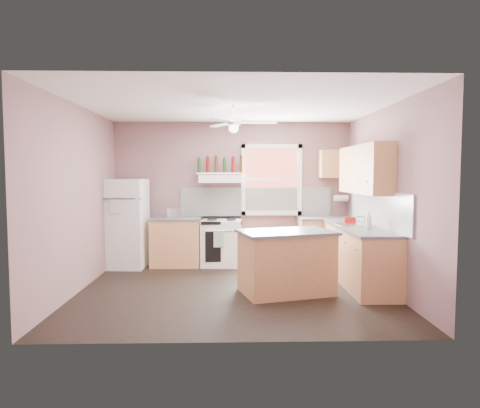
{
  "coord_description": "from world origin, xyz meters",
  "views": [
    {
      "loc": [
        -0.07,
        -6.23,
        1.71
      ],
      "look_at": [
        0.1,
        0.3,
        1.25
      ],
      "focal_mm": 32.0,
      "sensor_mm": 36.0,
      "label": 1
    }
  ],
  "objects_px": {
    "cart": "(261,249)",
    "toaster": "(176,213)",
    "refrigerator": "(127,223)",
    "stove": "(222,242)",
    "island": "(286,263)"
  },
  "relations": [
    {
      "from": "refrigerator",
      "to": "toaster",
      "type": "xyz_separation_m",
      "value": [
        0.89,
        0.12,
        0.18
      ]
    },
    {
      "from": "refrigerator",
      "to": "island",
      "type": "bearing_deg",
      "value": -28.86
    },
    {
      "from": "island",
      "to": "toaster",
      "type": "bearing_deg",
      "value": 118.62
    },
    {
      "from": "stove",
      "to": "island",
      "type": "xyz_separation_m",
      "value": [
        0.96,
        -1.9,
        0.0
      ]
    },
    {
      "from": "toaster",
      "to": "stove",
      "type": "distance_m",
      "value": 1.02
    },
    {
      "from": "cart",
      "to": "stove",
      "type": "bearing_deg",
      "value": -170.79
    },
    {
      "from": "stove",
      "to": "cart",
      "type": "height_order",
      "value": "stove"
    },
    {
      "from": "stove",
      "to": "island",
      "type": "height_order",
      "value": "same"
    },
    {
      "from": "stove",
      "to": "refrigerator",
      "type": "bearing_deg",
      "value": -172.3
    },
    {
      "from": "cart",
      "to": "toaster",
      "type": "bearing_deg",
      "value": -172.3
    },
    {
      "from": "stove",
      "to": "cart",
      "type": "bearing_deg",
      "value": 7.24
    },
    {
      "from": "refrigerator",
      "to": "toaster",
      "type": "relative_size",
      "value": 5.78
    },
    {
      "from": "refrigerator",
      "to": "island",
      "type": "relative_size",
      "value": 1.31
    },
    {
      "from": "toaster",
      "to": "island",
      "type": "xyz_separation_m",
      "value": [
        1.8,
        -1.88,
        -0.56
      ]
    },
    {
      "from": "refrigerator",
      "to": "stove",
      "type": "xyz_separation_m",
      "value": [
        1.73,
        0.13,
        -0.38
      ]
    }
  ]
}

